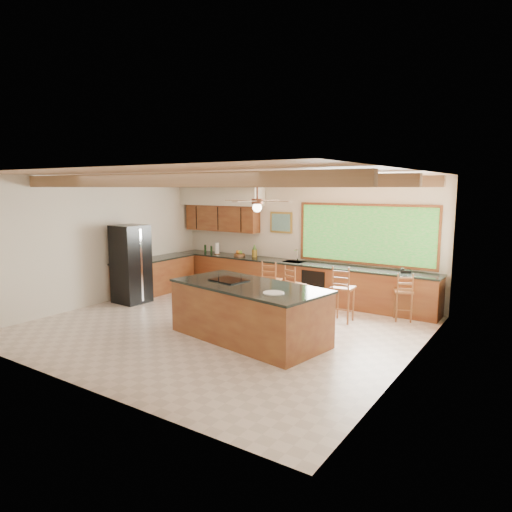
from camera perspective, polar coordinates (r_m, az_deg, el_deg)
The scene contains 9 objects.
ground at distance 9.17m, azimuth -4.24°, elevation -8.88°, with size 7.20×7.20×0.00m, color beige.
room_shell at distance 9.38m, azimuth -2.77°, elevation 5.31°, with size 7.27×6.54×3.02m.
counter_run at distance 11.50m, azimuth 0.19°, elevation -2.85°, with size 7.12×3.10×1.26m.
island at distance 8.35m, azimuth -0.92°, elevation -6.97°, with size 3.10×1.85×1.03m.
refrigerator at distance 11.29m, azimuth -15.37°, elevation -0.97°, with size 0.76×0.74×1.86m.
bar_stool_a at distance 10.24m, azimuth 1.76°, elevation -3.15°, with size 0.48×0.48×1.12m.
bar_stool_b at distance 9.84m, azimuth 4.81°, elevation -3.78°, with size 0.49×0.49×1.09m.
bar_stool_c at distance 9.87m, azimuth 17.87°, elevation -4.35°, with size 0.49×0.49×1.03m.
bar_stool_d at distance 9.46m, azimuth 10.70°, elevation -4.07°, with size 0.45×0.45×1.18m.
Camera 1 is at (5.37, -6.90, 2.76)m, focal length 32.00 mm.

